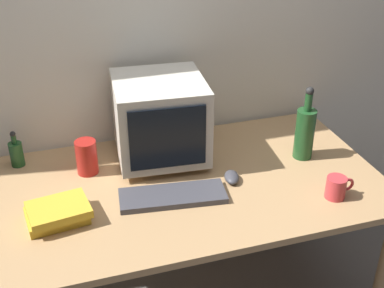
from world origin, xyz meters
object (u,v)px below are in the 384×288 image
object	(u,v)px
book_stack	(58,213)
bottle_short	(16,153)
mug	(337,187)
keyboard	(173,196)
computer_mouse	(232,177)
metal_canister	(87,157)
bottle_tall	(305,132)
crt_monitor	(160,119)

from	to	relation	value
book_stack	bottle_short	bearing A→B (deg)	106.89
mug	book_stack	bearing A→B (deg)	170.80
keyboard	computer_mouse	world-z (taller)	computer_mouse
computer_mouse	book_stack	size ratio (longest dim) A/B	0.40
keyboard	bottle_short	xyz separation A→B (m)	(-0.58, 0.44, 0.05)
metal_canister	bottle_tall	bearing A→B (deg)	-9.28
bottle_tall	computer_mouse	bearing A→B (deg)	-166.27
keyboard	mug	bearing A→B (deg)	-9.09
keyboard	computer_mouse	bearing A→B (deg)	17.60
book_stack	metal_canister	world-z (taller)	metal_canister
bottle_short	mug	distance (m)	1.35
book_stack	metal_canister	size ratio (longest dim) A/B	1.65
keyboard	computer_mouse	xyz separation A→B (m)	(0.27, 0.05, 0.01)
book_stack	metal_canister	distance (m)	0.34
keyboard	metal_canister	world-z (taller)	metal_canister
bottle_short	mug	size ratio (longest dim) A/B	1.38
bottle_short	mug	world-z (taller)	bottle_short
crt_monitor	bottle_short	distance (m)	0.64
crt_monitor	computer_mouse	size ratio (longest dim) A/B	4.15
book_stack	bottle_tall	bearing A→B (deg)	7.84
keyboard	metal_canister	distance (m)	0.42
bottle_short	keyboard	bearing A→B (deg)	-37.43
keyboard	book_stack	size ratio (longest dim) A/B	1.70
mug	metal_canister	xyz separation A→B (m)	(-0.91, 0.47, 0.03)
computer_mouse	bottle_short	size ratio (longest dim) A/B	0.60
bottle_tall	mug	bearing A→B (deg)	-94.07
book_stack	metal_canister	xyz separation A→B (m)	(0.15, 0.30, 0.04)
keyboard	bottle_tall	xyz separation A→B (m)	(0.64, 0.14, 0.11)
bottle_tall	mug	xyz separation A→B (m)	(-0.02, -0.32, -0.08)
computer_mouse	book_stack	xyz separation A→B (m)	(-0.71, -0.06, 0.02)
keyboard	computer_mouse	distance (m)	0.27
crt_monitor	book_stack	xyz separation A→B (m)	(-0.48, -0.33, -0.16)
bottle_short	metal_canister	xyz separation A→B (m)	(0.28, -0.15, 0.01)
book_stack	crt_monitor	bearing A→B (deg)	34.58
computer_mouse	bottle_short	bearing A→B (deg)	169.63
bottle_tall	bottle_short	size ratio (longest dim) A/B	2.03
crt_monitor	keyboard	world-z (taller)	crt_monitor
book_stack	computer_mouse	bearing A→B (deg)	4.65
computer_mouse	mug	size ratio (longest dim) A/B	0.83
computer_mouse	metal_canister	bearing A→B (deg)	171.04
mug	metal_canister	distance (m)	1.03
bottle_short	computer_mouse	bearing A→B (deg)	-24.92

